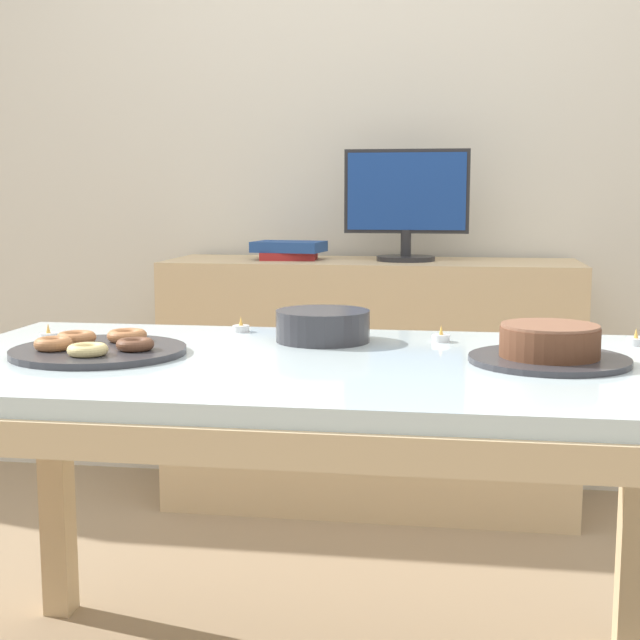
{
  "coord_description": "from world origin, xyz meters",
  "views": [
    {
      "loc": [
        0.29,
        -1.72,
        1.09
      ],
      "look_at": [
        0.01,
        0.13,
        0.82
      ],
      "focal_mm": 50.0,
      "sensor_mm": 36.0,
      "label": 1
    }
  ],
  "objects": [
    {
      "name": "wall_back",
      "position": [
        0.0,
        1.64,
        1.3
      ],
      "size": [
        8.0,
        0.1,
        2.6
      ],
      "primitive_type": "cube",
      "color": "silver",
      "rests_on": "ground"
    },
    {
      "name": "dining_table",
      "position": [
        0.0,
        0.0,
        0.67
      ],
      "size": [
        1.56,
        0.85,
        0.76
      ],
      "color": "silver",
      "rests_on": "ground"
    },
    {
      "name": "sideboard",
      "position": [
        0.0,
        1.34,
        0.43
      ],
      "size": [
        1.41,
        0.44,
        0.87
      ],
      "color": "#D1B284",
      "rests_on": "ground"
    },
    {
      "name": "computer_monitor",
      "position": [
        0.12,
        1.34,
        1.05
      ],
      "size": [
        0.42,
        0.2,
        0.38
      ],
      "color": "#262628",
      "rests_on": "sideboard"
    },
    {
      "name": "book_stack",
      "position": [
        -0.29,
        1.34,
        0.9
      ],
      "size": [
        0.25,
        0.2,
        0.06
      ],
      "color": "maroon",
      "rests_on": "sideboard"
    },
    {
      "name": "cake_chocolate_round",
      "position": [
        0.47,
        0.03,
        0.8
      ],
      "size": [
        0.31,
        0.31,
        0.08
      ],
      "color": "#333338",
      "rests_on": "dining_table"
    },
    {
      "name": "pastry_platter",
      "position": [
        -0.43,
        -0.02,
        0.78
      ],
      "size": [
        0.36,
        0.36,
        0.04
      ],
      "color": "#333338",
      "rests_on": "dining_table"
    },
    {
      "name": "plate_stack",
      "position": [
        -0.0,
        0.22,
        0.8
      ],
      "size": [
        0.21,
        0.21,
        0.07
      ],
      "color": "#333338",
      "rests_on": "dining_table"
    },
    {
      "name": "tealight_left_edge",
      "position": [
        0.55,
        0.31,
        0.77
      ],
      "size": [
        0.04,
        0.04,
        0.04
      ],
      "color": "silver",
      "rests_on": "dining_table"
    },
    {
      "name": "tealight_near_front",
      "position": [
        -0.21,
        0.32,
        0.77
      ],
      "size": [
        0.04,
        0.04,
        0.04
      ],
      "color": "silver",
      "rests_on": "dining_table"
    },
    {
      "name": "tealight_right_edge",
      "position": [
        0.68,
        0.27,
        0.77
      ],
      "size": [
        0.04,
        0.04,
        0.04
      ],
      "color": "silver",
      "rests_on": "dining_table"
    },
    {
      "name": "tealight_centre",
      "position": [
        -0.61,
        0.14,
        0.77
      ],
      "size": [
        0.04,
        0.04,
        0.04
      ],
      "color": "silver",
      "rests_on": "dining_table"
    },
    {
      "name": "tealight_near_cakes",
      "position": [
        0.26,
        0.25,
        0.77
      ],
      "size": [
        0.04,
        0.04,
        0.04
      ],
      "color": "silver",
      "rests_on": "dining_table"
    }
  ]
}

